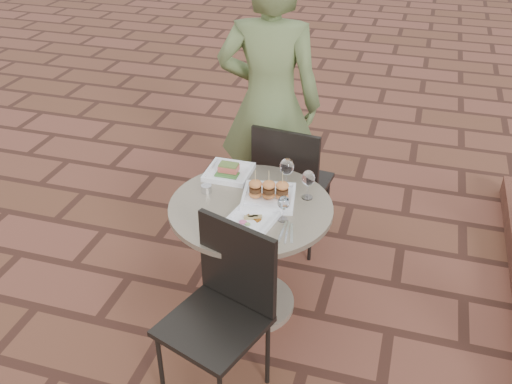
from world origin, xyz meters
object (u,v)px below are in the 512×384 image
(plate_salmon, at_px, (229,172))
(plate_sliders, at_px, (269,194))
(cafe_table, at_px, (251,241))
(chair_far, at_px, (290,178))
(diner, at_px, (270,105))
(plate_tuna, at_px, (253,218))
(chair_near, at_px, (225,300))

(plate_salmon, bearing_deg, plate_sliders, -33.23)
(cafe_table, height_order, plate_sliders, plate_sliders)
(plate_salmon, bearing_deg, chair_far, 51.82)
(cafe_table, relative_size, plate_sliders, 2.72)
(diner, height_order, plate_salmon, diner)
(plate_tuna, bearing_deg, diner, 100.76)
(cafe_table, height_order, plate_tuna, plate_tuna)
(cafe_table, distance_m, plate_tuna, 0.30)
(diner, bearing_deg, chair_far, 124.54)
(diner, bearing_deg, plate_salmon, 74.18)
(chair_far, relative_size, chair_near, 1.00)
(chair_near, height_order, diner, diner)
(plate_sliders, bearing_deg, plate_tuna, -96.87)
(chair_near, distance_m, plate_sliders, 0.68)
(cafe_table, height_order, chair_near, chair_near)
(chair_far, xyz_separation_m, diner, (-0.20, 0.23, 0.39))
(cafe_table, xyz_separation_m, plate_salmon, (-0.22, 0.28, 0.27))
(chair_far, distance_m, chair_near, 1.21)
(plate_salmon, distance_m, plate_sliders, 0.36)
(diner, xyz_separation_m, plate_sliders, (0.22, -0.79, -0.17))
(chair_far, distance_m, plate_sliders, 0.61)
(chair_near, relative_size, diner, 0.49)
(diner, distance_m, plate_sliders, 0.84)
(diner, xyz_separation_m, plate_salmon, (-0.08, -0.59, -0.19))
(chair_near, xyz_separation_m, plate_sliders, (0.04, 0.64, 0.22))
(chair_near, bearing_deg, chair_far, 107.77)
(cafe_table, bearing_deg, plate_tuna, -68.59)
(chair_far, relative_size, diner, 0.49)
(chair_near, bearing_deg, cafe_table, 113.15)
(plate_salmon, bearing_deg, cafe_table, -51.31)
(diner, bearing_deg, plate_tuna, 93.02)
(plate_sliders, distance_m, plate_tuna, 0.22)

